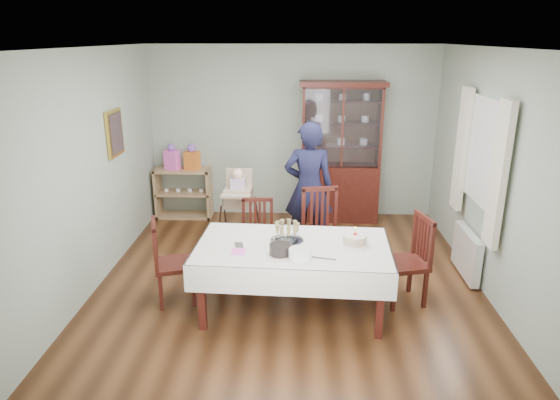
# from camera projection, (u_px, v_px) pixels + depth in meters

# --- Properties ---
(floor) EXTENTS (5.00, 5.00, 0.00)m
(floor) POSITION_uv_depth(u_px,v_px,m) (289.00, 284.00, 5.95)
(floor) COLOR #593319
(floor) RESTS_ON ground
(room_shell) EXTENTS (5.00, 5.00, 5.00)m
(room_shell) POSITION_uv_depth(u_px,v_px,m) (290.00, 134.00, 5.92)
(room_shell) COLOR #9EAA99
(room_shell) RESTS_ON floor
(dining_table) EXTENTS (2.05, 1.25, 0.76)m
(dining_table) POSITION_uv_depth(u_px,v_px,m) (293.00, 278.00, 5.27)
(dining_table) COLOR #491912
(dining_table) RESTS_ON floor
(china_cabinet) EXTENTS (1.30, 0.48, 2.18)m
(china_cabinet) POSITION_uv_depth(u_px,v_px,m) (341.00, 151.00, 7.72)
(china_cabinet) COLOR #491912
(china_cabinet) RESTS_ON floor
(sideboard) EXTENTS (0.90, 0.38, 0.80)m
(sideboard) POSITION_uv_depth(u_px,v_px,m) (184.00, 193.00, 8.05)
(sideboard) COLOR tan
(sideboard) RESTS_ON floor
(picture_frame) EXTENTS (0.04, 0.48, 0.58)m
(picture_frame) POSITION_uv_depth(u_px,v_px,m) (115.00, 133.00, 6.28)
(picture_frame) COLOR gold
(picture_frame) RESTS_ON room_shell
(window) EXTENTS (0.04, 1.02, 1.22)m
(window) POSITION_uv_depth(u_px,v_px,m) (485.00, 153.00, 5.67)
(window) COLOR white
(window) RESTS_ON room_shell
(curtain_left) EXTENTS (0.07, 0.30, 1.55)m
(curtain_left) POSITION_uv_depth(u_px,v_px,m) (499.00, 176.00, 5.12)
(curtain_left) COLOR silver
(curtain_left) RESTS_ON room_shell
(curtain_right) EXTENTS (0.07, 0.30, 1.55)m
(curtain_right) POSITION_uv_depth(u_px,v_px,m) (462.00, 149.00, 6.29)
(curtain_right) COLOR silver
(curtain_right) RESTS_ON room_shell
(radiator) EXTENTS (0.10, 0.80, 0.55)m
(radiator) POSITION_uv_depth(u_px,v_px,m) (467.00, 253.00, 6.07)
(radiator) COLOR white
(radiator) RESTS_ON floor
(chair_far_left) EXTENTS (0.42, 0.42, 0.91)m
(chair_far_left) POSITION_uv_depth(u_px,v_px,m) (257.00, 251.00, 6.20)
(chair_far_left) COLOR #491912
(chair_far_left) RESTS_ON floor
(chair_far_right) EXTENTS (0.55, 0.55, 1.05)m
(chair_far_right) POSITION_uv_depth(u_px,v_px,m) (322.00, 249.00, 6.14)
(chair_far_right) COLOR #491912
(chair_far_right) RESTS_ON floor
(chair_end_left) EXTENTS (0.53, 0.53, 0.95)m
(chair_end_left) POSITION_uv_depth(u_px,v_px,m) (174.00, 277.00, 5.50)
(chair_end_left) COLOR #491912
(chair_end_left) RESTS_ON floor
(chair_end_right) EXTENTS (0.54, 0.54, 0.99)m
(chair_end_right) POSITION_uv_depth(u_px,v_px,m) (404.00, 277.00, 5.48)
(chair_end_right) COLOR #491912
(chair_end_right) RESTS_ON floor
(woman) EXTENTS (0.66, 0.44, 1.79)m
(woman) POSITION_uv_depth(u_px,v_px,m) (309.00, 188.00, 6.60)
(woman) COLOR black
(woman) RESTS_ON floor
(high_chair) EXTENTS (0.51, 0.51, 1.12)m
(high_chair) POSITION_uv_depth(u_px,v_px,m) (239.00, 216.00, 6.92)
(high_chair) COLOR black
(high_chair) RESTS_ON floor
(champagne_tray) EXTENTS (0.35, 0.35, 0.21)m
(champagne_tray) POSITION_uv_depth(u_px,v_px,m) (287.00, 236.00, 5.21)
(champagne_tray) COLOR silver
(champagne_tray) RESTS_ON dining_table
(birthday_cake) EXTENTS (0.29, 0.29, 0.20)m
(birthday_cake) POSITION_uv_depth(u_px,v_px,m) (355.00, 240.00, 5.15)
(birthday_cake) COLOR white
(birthday_cake) RESTS_ON dining_table
(plate_stack_dark) EXTENTS (0.28, 0.28, 0.10)m
(plate_stack_dark) POSITION_uv_depth(u_px,v_px,m) (280.00, 249.00, 4.92)
(plate_stack_dark) COLOR black
(plate_stack_dark) RESTS_ON dining_table
(plate_stack_white) EXTENTS (0.29, 0.29, 0.10)m
(plate_stack_white) POSITION_uv_depth(u_px,v_px,m) (300.00, 254.00, 4.81)
(plate_stack_white) COLOR white
(plate_stack_white) RESTS_ON dining_table
(napkin_stack) EXTENTS (0.13, 0.13, 0.02)m
(napkin_stack) POSITION_uv_depth(u_px,v_px,m) (238.00, 252.00, 4.97)
(napkin_stack) COLOR #FF5DD2
(napkin_stack) RESTS_ON dining_table
(cutlery) EXTENTS (0.13, 0.17, 0.01)m
(cutlery) POSITION_uv_depth(u_px,v_px,m) (236.00, 245.00, 5.13)
(cutlery) COLOR silver
(cutlery) RESTS_ON dining_table
(cake_knife) EXTENTS (0.29, 0.09, 0.01)m
(cake_knife) POSITION_uv_depth(u_px,v_px,m) (321.00, 258.00, 4.83)
(cake_knife) COLOR silver
(cake_knife) RESTS_ON dining_table
(gift_bag_pink) EXTENTS (0.26, 0.21, 0.41)m
(gift_bag_pink) POSITION_uv_depth(u_px,v_px,m) (172.00, 158.00, 7.86)
(gift_bag_pink) COLOR #FF5DD2
(gift_bag_pink) RESTS_ON sideboard
(gift_bag_orange) EXTENTS (0.25, 0.21, 0.41)m
(gift_bag_orange) POSITION_uv_depth(u_px,v_px,m) (192.00, 158.00, 7.85)
(gift_bag_orange) COLOR orange
(gift_bag_orange) RESTS_ON sideboard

